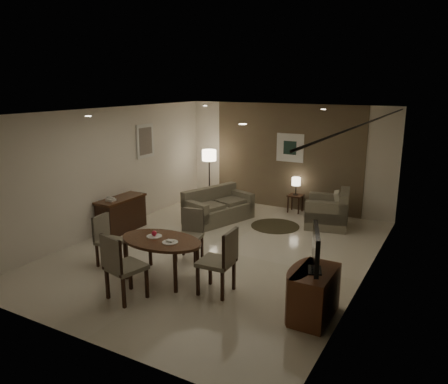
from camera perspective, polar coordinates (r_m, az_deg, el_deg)
The scene contains 31 objects.
room_shell at distance 8.58m, azimuth 0.65°, elevation 1.58°, with size 5.50×7.00×2.70m.
taupe_accent at distance 11.34m, azimuth 8.16°, elevation 4.54°, with size 3.96×0.03×2.70m, color brown.
curtain_wall at distance 7.33m, azimuth 17.81°, elevation -1.56°, with size 0.08×6.70×2.58m, color #B9AF90, non-canonical shape.
curtain_rod at distance 7.10m, azimuth 18.62°, elevation 8.75°, with size 0.03×0.03×6.80m, color black.
art_back_frame at distance 11.24m, azimuth 8.63°, elevation 5.73°, with size 0.72×0.03×0.72m, color silver.
art_back_canvas at distance 11.22m, azimuth 8.60°, elevation 5.73°, with size 0.34×0.01×0.34m, color #1B3027.
art_left_frame at distance 10.65m, azimuth -10.26°, elevation 6.57°, with size 0.03×0.60×0.80m, color silver.
art_left_canvas at distance 10.65m, azimuth -10.20°, elevation 6.56°, with size 0.01×0.46×0.64m, color gray.
downlight_nl at distance 7.48m, azimuth -17.32°, elevation 9.44°, with size 0.10×0.10×0.01m, color white.
downlight_nr at distance 5.80m, azimuth 2.46°, elevation 8.85°, with size 0.10×0.10×0.01m, color white.
downlight_fl at distance 10.30m, azimuth -2.50°, elevation 11.19°, with size 0.10×0.10×0.01m, color white.
downlight_fr at distance 9.15m, azimuth 12.86°, elevation 10.48°, with size 0.10×0.10×0.01m, color white.
console_desk at distance 9.93m, azimuth -13.24°, elevation -2.86°, with size 0.48×1.20×0.75m, color #4F3019, non-canonical shape.
telephone at distance 9.61m, azimuth -14.58°, elevation -0.88°, with size 0.20×0.14×0.09m, color white, non-canonical shape.
tv_cabinet at distance 6.37m, azimuth 11.76°, elevation -12.95°, with size 0.48×0.90×0.70m, color brown, non-canonical shape.
flat_tv at distance 6.10m, azimuth 11.90°, elevation -7.30°, with size 0.06×0.88×0.60m, color black, non-canonical shape.
dining_table at distance 7.47m, azimuth -8.13°, elevation -8.63°, with size 1.47×0.92×0.69m, color #4F3019, non-canonical shape.
chair_near at distance 6.83m, azimuth -12.67°, elevation -9.43°, with size 0.51×0.51×1.05m, color gray, non-canonical shape.
chair_far at distance 8.09m, azimuth -4.62°, elevation -5.75°, with size 0.46×0.46×0.94m, color gray, non-canonical shape.
chair_left at distance 8.12m, azimuth -14.51°, elevation -6.19°, with size 0.44×0.44×0.92m, color gray, non-canonical shape.
chair_right at distance 6.85m, azimuth -1.05°, elevation -9.02°, with size 0.51×0.51×1.05m, color gray, non-canonical shape.
plate_a at distance 7.48m, azimuth -9.09°, elevation -5.73°, with size 0.26×0.26×0.02m, color white.
plate_b at distance 7.18m, azimuth -7.06°, elevation -6.53°, with size 0.26×0.26×0.02m, color white.
fruit_apple at distance 7.47m, azimuth -9.11°, elevation -5.35°, with size 0.09×0.09×0.09m, color red.
napkin at distance 7.17m, azimuth -7.07°, elevation -6.36°, with size 0.12×0.08×0.03m, color white.
round_rug at distance 10.13m, azimuth 6.69°, elevation -4.42°, with size 1.11×1.11×0.01m, color #433C25.
sofa at distance 10.34m, azimuth -0.70°, elevation -1.74°, with size 0.82×1.63×0.77m, color gray, non-canonical shape.
armchair at distance 10.22m, azimuth 13.35°, elevation -2.06°, with size 0.97×0.91×0.86m, color gray, non-canonical shape.
side_table at distance 11.23m, azimuth 9.29°, elevation -1.48°, with size 0.35×0.35×0.45m, color #321810, non-canonical shape.
table_lamp at distance 11.11m, azimuth 9.38°, elevation 0.88°, with size 0.22×0.22×0.50m, color #FFEAC1, non-canonical shape.
floor_lamp at distance 11.70m, azimuth -1.93°, elevation 1.94°, with size 0.37×0.37×1.48m, color #FFE5B7, non-canonical shape.
Camera 1 is at (4.00, -6.95, 3.23)m, focal length 35.00 mm.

